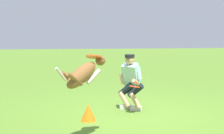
{
  "coord_description": "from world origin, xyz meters",
  "views": [
    {
      "loc": [
        1.44,
        6.51,
        1.76
      ],
      "look_at": [
        0.62,
        0.46,
        1.11
      ],
      "focal_mm": 50.23,
      "sensor_mm": 36.0,
      "label": 1
    }
  ],
  "objects_px": {
    "frisbee_flying": "(94,57)",
    "training_cone": "(88,113)",
    "person": "(131,80)",
    "frisbee_held": "(134,87)",
    "dog": "(84,74)"
  },
  "relations": [
    {
      "from": "frisbee_flying",
      "to": "frisbee_held",
      "type": "bearing_deg",
      "value": -124.58
    },
    {
      "from": "dog",
      "to": "frisbee_held",
      "type": "height_order",
      "value": "dog"
    },
    {
      "from": "frisbee_flying",
      "to": "frisbee_held",
      "type": "distance_m",
      "value": 1.92
    },
    {
      "from": "person",
      "to": "frisbee_held",
      "type": "bearing_deg",
      "value": 38.35
    },
    {
      "from": "person",
      "to": "frisbee_held",
      "type": "relative_size",
      "value": 5.6
    },
    {
      "from": "training_cone",
      "to": "person",
      "type": "bearing_deg",
      "value": -142.03
    },
    {
      "from": "person",
      "to": "training_cone",
      "type": "xyz_separation_m",
      "value": [
        1.03,
        0.8,
        -0.52
      ]
    },
    {
      "from": "dog",
      "to": "frisbee_flying",
      "type": "distance_m",
      "value": 0.35
    },
    {
      "from": "frisbee_flying",
      "to": "training_cone",
      "type": "relative_size",
      "value": 0.77
    },
    {
      "from": "frisbee_flying",
      "to": "training_cone",
      "type": "xyz_separation_m",
      "value": [
        0.04,
        -1.03,
        -1.21
      ]
    },
    {
      "from": "person",
      "to": "frisbee_held",
      "type": "height_order",
      "value": "person"
    },
    {
      "from": "dog",
      "to": "frisbee_flying",
      "type": "relative_size",
      "value": 3.3
    },
    {
      "from": "training_cone",
      "to": "frisbee_flying",
      "type": "bearing_deg",
      "value": 92.01
    },
    {
      "from": "training_cone",
      "to": "dog",
      "type": "bearing_deg",
      "value": 83.41
    },
    {
      "from": "frisbee_flying",
      "to": "frisbee_held",
      "type": "relative_size",
      "value": 1.15
    }
  ]
}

